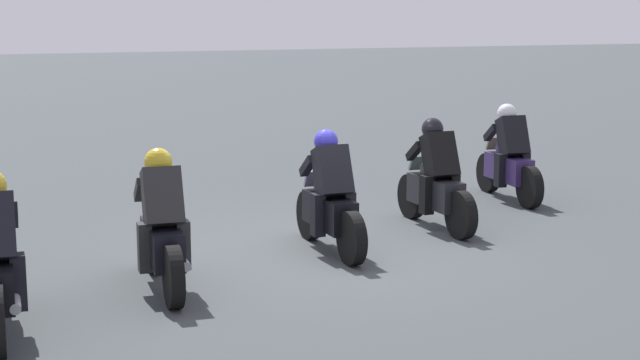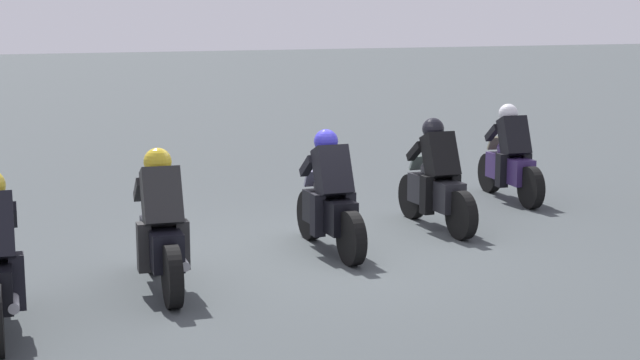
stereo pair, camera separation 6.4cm
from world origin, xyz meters
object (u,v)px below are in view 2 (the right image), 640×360
object	(u,v)px
rider_lane_c	(330,202)
rider_lane_d	(161,232)
rider_lane_b	(436,183)
rider_lane_a	(510,161)

from	to	relation	value
rider_lane_c	rider_lane_d	distance (m)	2.43
rider_lane_b	rider_lane_d	distance (m)	4.39
rider_lane_a	rider_lane_c	bearing A→B (deg)	123.16
rider_lane_a	rider_lane_b	world-z (taller)	same
rider_lane_a	rider_lane_d	bearing A→B (deg)	120.72
rider_lane_b	rider_lane_d	size ratio (longest dim) A/B	1.00
rider_lane_a	rider_lane_c	world-z (taller)	same
rider_lane_a	rider_lane_c	size ratio (longest dim) A/B	1.00
rider_lane_c	rider_lane_d	size ratio (longest dim) A/B	1.00
rider_lane_a	rider_lane_c	xyz separation A→B (m)	(-1.89, 3.94, 0.00)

